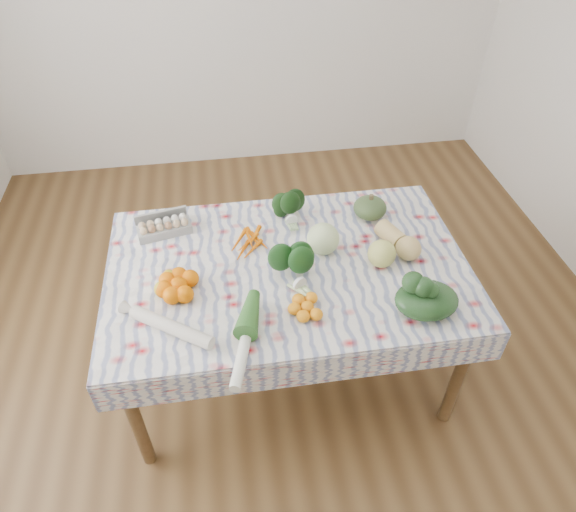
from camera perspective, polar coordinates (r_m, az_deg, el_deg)
The scene contains 16 objects.
ground at distance 2.94m, azimuth 0.00°, elevation -11.97°, with size 4.50×4.50×0.00m, color #55391D.
dining_table at distance 2.42m, azimuth 0.00°, elevation -2.49°, with size 1.60×1.00×0.75m.
tablecloth at distance 2.37m, azimuth 0.00°, elevation -1.15°, with size 1.66×1.06×0.01m, color silver.
egg_carton at distance 2.59m, azimuth -13.59°, elevation 3.03°, with size 0.26×0.10×0.07m, color #9A9B96.
carrot_bunch at distance 2.47m, azimuth -4.24°, elevation 1.61°, with size 0.20×0.18×0.04m, color orange.
kale_bunch at distance 2.58m, azimuth 0.14°, elevation 5.21°, with size 0.16×0.14×0.14m, color black.
kabocha_squash at distance 2.65m, azimuth 9.09°, elevation 5.32°, with size 0.17×0.17×0.11m, color #3E562C.
cabbage at distance 2.39m, azimuth 3.92°, elevation 1.92°, with size 0.15×0.15×0.15m, color beige.
butternut_squash at distance 2.47m, azimuth 12.24°, elevation 1.84°, with size 0.12×0.25×0.12m, color #D9B76A.
orange_cluster at distance 2.26m, azimuth -12.06°, elevation -3.20°, with size 0.25×0.25×0.08m, color #F06B00.
broccoli at distance 2.24m, azimuth 0.52°, elevation -2.01°, with size 0.16×0.16×0.12m, color #164116.
mandarin_cluster at distance 2.15m, azimuth 2.15°, elevation -5.60°, with size 0.19×0.19×0.06m, color orange.
grapefruit at distance 2.37m, azimuth 10.37°, elevation 0.26°, with size 0.13×0.13×0.13m, color #CED062.
spinach_bag at distance 2.21m, azimuth 15.14°, elevation -4.75°, with size 0.27×0.21×0.12m, color #173216.
daikon at distance 2.12m, azimuth -12.83°, elevation -7.71°, with size 0.06×0.06×0.40m, color silver.
leek at distance 2.04m, azimuth -4.78°, elevation -9.35°, with size 0.05×0.05×0.44m, color white.
Camera 1 is at (-0.26, -1.71, 2.38)m, focal length 32.00 mm.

